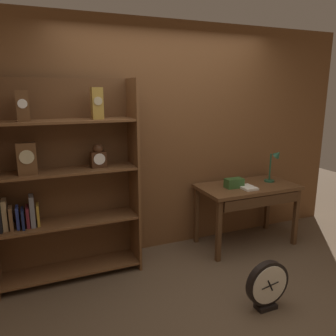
% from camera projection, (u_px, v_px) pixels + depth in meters
% --- Properties ---
extents(ground_plane, '(10.00, 10.00, 0.00)m').
position_uv_depth(ground_plane, '(227.00, 307.00, 2.92)').
color(ground_plane, brown).
extents(back_wood_panel, '(4.80, 0.05, 2.60)m').
position_uv_depth(back_wood_panel, '(167.00, 139.00, 3.86)').
color(back_wood_panel, brown).
rests_on(back_wood_panel, ground).
extents(bookshelf, '(1.37, 0.37, 1.97)m').
position_uv_depth(bookshelf, '(63.00, 184.00, 3.23)').
color(bookshelf, brown).
rests_on(bookshelf, ground).
extents(workbench, '(1.18, 0.62, 0.75)m').
position_uv_depth(workbench, '(248.00, 193.00, 3.98)').
color(workbench, brown).
rests_on(workbench, ground).
extents(desk_lamp, '(0.19, 0.19, 0.41)m').
position_uv_depth(desk_lamp, '(274.00, 163.00, 4.08)').
color(desk_lamp, '#1E472D').
rests_on(desk_lamp, workbench).
extents(toolbox_small, '(0.21, 0.12, 0.11)m').
position_uv_depth(toolbox_small, '(234.00, 183.00, 3.88)').
color(toolbox_small, '#2D5123').
rests_on(toolbox_small, workbench).
extents(open_repair_manual, '(0.16, 0.22, 0.02)m').
position_uv_depth(open_repair_manual, '(248.00, 187.00, 3.85)').
color(open_repair_manual, silver).
rests_on(open_repair_manual, workbench).
extents(round_clock_large, '(0.40, 0.11, 0.44)m').
position_uv_depth(round_clock_large, '(267.00, 285.00, 2.86)').
color(round_clock_large, black).
rests_on(round_clock_large, ground).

